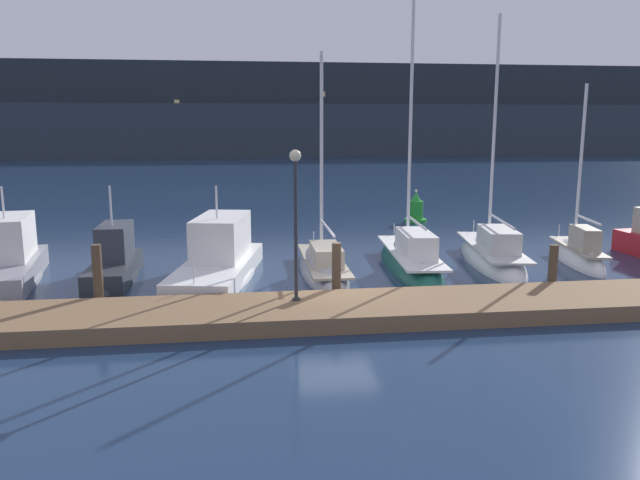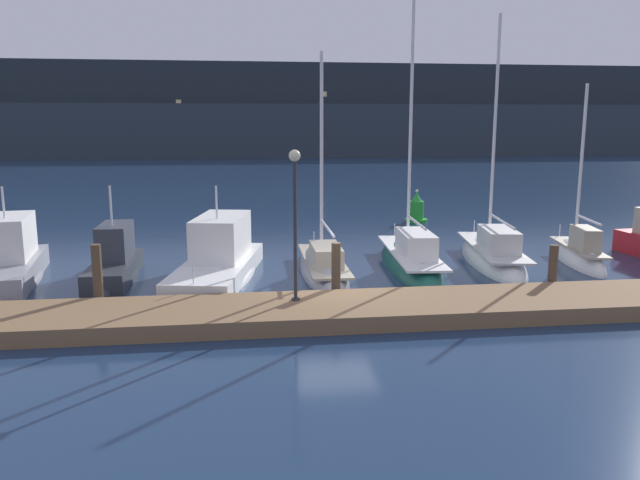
{
  "view_description": "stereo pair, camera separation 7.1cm",
  "coord_description": "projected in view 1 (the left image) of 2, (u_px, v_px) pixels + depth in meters",
  "views": [
    {
      "loc": [
        -2.9,
        -18.27,
        5.35
      ],
      "look_at": [
        0.0,
        3.52,
        1.2
      ],
      "focal_mm": 35.0,
      "sensor_mm": 36.0,
      "label": 1
    },
    {
      "loc": [
        -2.83,
        -18.28,
        5.35
      ],
      "look_at": [
        0.0,
        3.52,
        1.2
      ],
      "focal_mm": 35.0,
      "sensor_mm": 36.0,
      "label": 2
    }
  ],
  "objects": [
    {
      "name": "ground_plane",
      "position": [
        335.0,
        299.0,
        19.17
      ],
      "size": [
        400.0,
        400.0,
        0.0
      ],
      "primitive_type": "plane",
      "color": "#192D4C"
    },
    {
      "name": "dock_lamppost",
      "position": [
        296.0,
        201.0,
        16.96
      ],
      "size": [
        0.32,
        0.32,
        4.19
      ],
      "color": "#2D2D33",
      "rests_on": "dock"
    },
    {
      "name": "channel_buoy",
      "position": [
        416.0,
        210.0,
        34.08
      ],
      "size": [
        1.21,
        1.21,
        1.77
      ],
      "color": "green",
      "rests_on": "ground"
    },
    {
      "name": "sailboat_berth_5",
      "position": [
        323.0,
        270.0,
        22.46
      ],
      "size": [
        1.69,
        6.88,
        8.56
      ],
      "color": "gray",
      "rests_on": "ground"
    },
    {
      "name": "hillside_backdrop",
      "position": [
        253.0,
        113.0,
        106.13
      ],
      "size": [
        240.0,
        23.0,
        14.91
      ],
      "color": "#232B33",
      "rests_on": "ground"
    },
    {
      "name": "sailboat_berth_6",
      "position": [
        411.0,
        263.0,
        23.41
      ],
      "size": [
        2.37,
        7.81,
        10.59
      ],
      "color": "#195647",
      "rests_on": "ground"
    },
    {
      "name": "motorboat_berth_2",
      "position": [
        9.0,
        270.0,
        21.23
      ],
      "size": [
        2.87,
        6.63,
        3.79
      ],
      "color": "gray",
      "rests_on": "ground"
    },
    {
      "name": "mooring_pile_2",
      "position": [
        336.0,
        272.0,
        18.77
      ],
      "size": [
        0.28,
        0.28,
        1.81
      ],
      "primitive_type": "cylinder",
      "color": "#4C3D2D",
      "rests_on": "ground"
    },
    {
      "name": "sailboat_berth_7",
      "position": [
        492.0,
        259.0,
        24.23
      ],
      "size": [
        3.05,
        7.63,
        10.13
      ],
      "color": "white",
      "rests_on": "ground"
    },
    {
      "name": "mooring_pile_1",
      "position": [
        98.0,
        278.0,
        17.86
      ],
      "size": [
        0.28,
        0.28,
        1.94
      ],
      "primitive_type": "cylinder",
      "color": "#4C3D2D",
      "rests_on": "ground"
    },
    {
      "name": "sailboat_berth_8",
      "position": [
        578.0,
        259.0,
        24.11
      ],
      "size": [
        2.04,
        5.18,
        7.61
      ],
      "color": "white",
      "rests_on": "ground"
    },
    {
      "name": "motorboat_berth_4",
      "position": [
        219.0,
        268.0,
        21.78
      ],
      "size": [
        3.7,
        7.76,
        3.82
      ],
      "color": "white",
      "rests_on": "ground"
    },
    {
      "name": "dock",
      "position": [
        346.0,
        310.0,
        17.29
      ],
      "size": [
        36.18,
        2.8,
        0.45
      ],
      "primitive_type": "cube",
      "color": "brown",
      "rests_on": "ground"
    },
    {
      "name": "mooring_pile_3",
      "position": [
        553.0,
        269.0,
        19.69
      ],
      "size": [
        0.28,
        0.28,
        1.57
      ],
      "primitive_type": "cylinder",
      "color": "#4C3D2D",
      "rests_on": "ground"
    },
    {
      "name": "motorboat_berth_3",
      "position": [
        115.0,
        270.0,
        21.61
      ],
      "size": [
        1.47,
        4.98,
        3.84
      ],
      "color": "#2D3338",
      "rests_on": "ground"
    }
  ]
}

